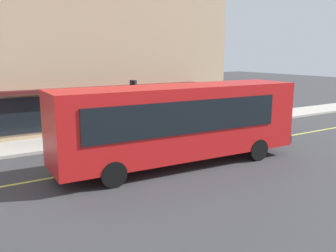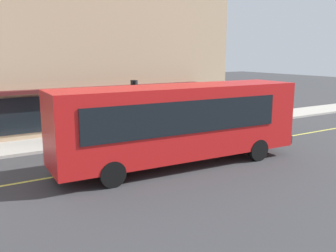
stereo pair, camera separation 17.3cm
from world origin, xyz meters
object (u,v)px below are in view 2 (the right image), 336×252
Objects in this scene: traffic_light at (135,94)px; pedestrian_near_storefront at (145,116)px; car_white at (184,127)px; car_black at (247,119)px; pedestrian_mid_block at (229,107)px; bus at (180,121)px.

pedestrian_near_storefront is (1.05, 0.79, -1.44)m from traffic_light.
car_white is 2.77× the size of pedestrian_near_storefront.
pedestrian_near_storefront reaches higher than car_black.
car_black is at bearing -15.71° from traffic_light.
pedestrian_mid_block reaches higher than car_black.
traffic_light is 1.94× the size of pedestrian_mid_block.
pedestrian_mid_block is at bearing 25.49° from car_white.
car_black is (7.66, 3.83, -1.24)m from bus.
traffic_light reaches higher than pedestrian_near_storefront.
traffic_light reaches higher than car_white.
bus is 10.71m from pedestrian_mid_block.
car_white is (2.82, 3.81, -1.24)m from bus.
pedestrian_mid_block is at bearing 5.33° from traffic_light.
traffic_light is at bearing 136.78° from car_white.
car_white is 2.97m from pedestrian_near_storefront.
traffic_light reaches higher than car_black.
bus is at bearing -97.08° from traffic_light.
car_black is at bearing 26.57° from bus.
bus is at bearing -153.43° from car_black.
traffic_light is at bearing 164.29° from car_black.
traffic_light is at bearing -174.67° from pedestrian_mid_block.
pedestrian_near_storefront is at bearing 110.74° from car_white.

